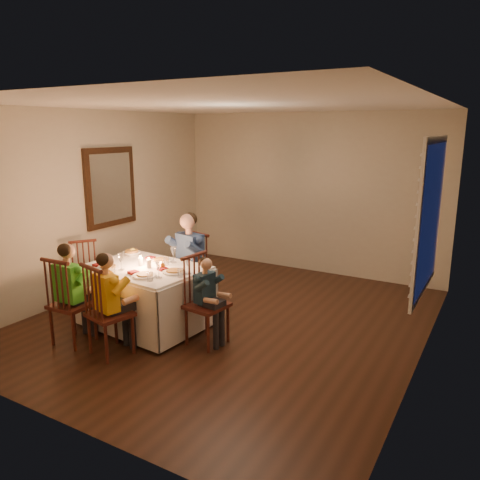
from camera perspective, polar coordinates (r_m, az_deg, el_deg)
The scene contains 26 objects.
ground at distance 5.96m, azimuth -1.26°, elevation -9.66°, with size 5.00×5.00×0.00m, color black.
wall_left at distance 7.00m, azimuth -17.33°, elevation 4.30°, with size 0.02×5.00×2.60m, color #BAB49E.
wall_right at distance 4.83m, azimuth 22.12°, elevation 0.06°, with size 0.02×5.00×2.60m, color #BAB49E.
wall_back at distance 7.80m, azimuth 8.29°, elevation 5.63°, with size 4.50×0.02×2.60m, color #BAB49E.
ceiling at distance 5.49m, azimuth -1.41°, elevation 16.18°, with size 5.00×5.00×0.00m, color white.
dining_table at distance 5.73m, azimuth -11.49°, elevation -5.24°, with size 1.51×1.15×0.71m.
chair_adult at distance 6.37m, azimuth -6.14°, elevation -8.18°, with size 0.41×0.39×1.01m, color #3E1511, non-canonical shape.
chair_near_left at distance 5.69m, azimuth -19.44°, elevation -11.64°, with size 0.41×0.39×1.01m, color #3E1511, non-canonical shape.
chair_near_right at distance 5.31m, azimuth -15.27°, elevation -13.16°, with size 0.41×0.39×1.01m, color #3E1511, non-canonical shape.
chair_end at distance 5.36m, azimuth -3.97°, elevation -12.42°, with size 0.41×0.39×1.01m, color #3E1511, non-canonical shape.
chair_extra at distance 6.60m, azimuth -17.92°, elevation -7.99°, with size 0.37×0.36×0.91m, color #3E1511, non-canonical shape.
adult at distance 6.37m, azimuth -6.14°, elevation -8.18°, with size 0.48×0.44×1.29m, color navy, non-canonical shape.
child_green at distance 5.69m, azimuth -19.44°, elevation -11.64°, with size 0.40×0.36×1.15m, color green, non-canonical shape.
child_yellow at distance 5.31m, azimuth -15.27°, elevation -13.16°, with size 0.38×0.35×1.11m, color gold, non-canonical shape.
child_teal at distance 5.36m, azimuth -3.97°, elevation -12.42°, with size 0.31×0.28×0.99m, color #182D3C, non-canonical shape.
setting_adult at distance 5.86m, azimuth -9.63°, elevation -2.49°, with size 0.26×0.26×0.02m, color white.
setting_green at distance 5.70m, azimuth -15.76°, elevation -3.27°, with size 0.26×0.26×0.02m, color white.
setting_yellow at distance 5.30m, azimuth -11.55°, elevation -4.27°, with size 0.26×0.26×0.02m, color white.
setting_teal at distance 5.38m, azimuth -8.04°, elevation -3.87°, with size 0.26×0.26×0.02m, color white.
candle_left at distance 5.70m, azimuth -12.02°, elevation -2.63°, with size 0.06×0.06×0.10m, color white.
candle_right at distance 5.60m, azimuth -11.03°, elevation -2.86°, with size 0.06×0.06×0.10m, color white.
squash at distance 6.22m, azimuth -12.94°, elevation -1.37°, with size 0.09×0.09×0.09m, color yellow.
orange_fruit at distance 5.53m, azimuth -9.53°, elevation -3.12°, with size 0.08×0.08×0.08m, color orange.
serving_bowl at distance 6.20m, azimuth -13.06°, elevation -1.59°, with size 0.21×0.21×0.05m, color white.
wall_mirror at distance 7.16m, azimuth -15.50°, elevation 6.22°, with size 0.06×0.95×1.15m.
window_blinds at distance 4.90m, azimuth 21.99°, elevation 2.63°, with size 0.07×1.34×1.54m.
Camera 1 is at (2.85, -4.68, 2.33)m, focal length 35.00 mm.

